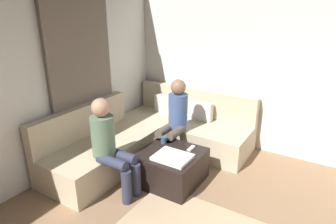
{
  "coord_description": "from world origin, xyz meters",
  "views": [
    {
      "loc": [
        0.3,
        -1.5,
        2.23
      ],
      "look_at": [
        -1.63,
        1.63,
        0.85
      ],
      "focal_mm": 31.51,
      "sensor_mm": 36.0,
      "label": 1
    }
  ],
  "objects_px": {
    "sectional_couch": "(152,136)",
    "person_on_couch_back": "(175,117)",
    "coffee_mug": "(164,140)",
    "game_remote": "(191,148)",
    "person_on_couch_side": "(110,143)",
    "ottoman": "(171,167)"
  },
  "relations": [
    {
      "from": "sectional_couch",
      "to": "person_on_couch_back",
      "type": "height_order",
      "value": "person_on_couch_back"
    },
    {
      "from": "coffee_mug",
      "to": "person_on_couch_back",
      "type": "xyz_separation_m",
      "value": [
        -0.06,
        0.39,
        0.19
      ]
    },
    {
      "from": "game_remote",
      "to": "sectional_couch",
      "type": "bearing_deg",
      "value": 160.71
    },
    {
      "from": "person_on_couch_back",
      "to": "person_on_couch_side",
      "type": "distance_m",
      "value": 1.15
    },
    {
      "from": "sectional_couch",
      "to": "game_remote",
      "type": "height_order",
      "value": "sectional_couch"
    },
    {
      "from": "ottoman",
      "to": "game_remote",
      "type": "xyz_separation_m",
      "value": [
        0.18,
        0.22,
        0.22
      ]
    },
    {
      "from": "ottoman",
      "to": "coffee_mug",
      "type": "height_order",
      "value": "coffee_mug"
    },
    {
      "from": "sectional_couch",
      "to": "coffee_mug",
      "type": "bearing_deg",
      "value": -37.42
    },
    {
      "from": "ottoman",
      "to": "person_on_couch_side",
      "type": "bearing_deg",
      "value": -131.98
    },
    {
      "from": "sectional_couch",
      "to": "coffee_mug",
      "type": "distance_m",
      "value": 0.58
    },
    {
      "from": "coffee_mug",
      "to": "game_remote",
      "type": "xyz_separation_m",
      "value": [
        0.4,
        0.04,
        -0.04
      ]
    },
    {
      "from": "ottoman",
      "to": "game_remote",
      "type": "height_order",
      "value": "game_remote"
    },
    {
      "from": "game_remote",
      "to": "person_on_couch_back",
      "type": "bearing_deg",
      "value": 142.8
    },
    {
      "from": "coffee_mug",
      "to": "game_remote",
      "type": "bearing_deg",
      "value": 5.71
    },
    {
      "from": "person_on_couch_side",
      "to": "game_remote",
      "type": "bearing_deg",
      "value": 138.76
    },
    {
      "from": "sectional_couch",
      "to": "game_remote",
      "type": "bearing_deg",
      "value": -19.29
    },
    {
      "from": "ottoman",
      "to": "sectional_couch",
      "type": "bearing_deg",
      "value": 141.94
    },
    {
      "from": "ottoman",
      "to": "game_remote",
      "type": "bearing_deg",
      "value": 50.71
    },
    {
      "from": "ottoman",
      "to": "coffee_mug",
      "type": "distance_m",
      "value": 0.38
    },
    {
      "from": "game_remote",
      "to": "ottoman",
      "type": "bearing_deg",
      "value": -129.29
    },
    {
      "from": "person_on_couch_back",
      "to": "game_remote",
      "type": "bearing_deg",
      "value": 142.8
    },
    {
      "from": "ottoman",
      "to": "person_on_couch_back",
      "type": "relative_size",
      "value": 0.63
    }
  ]
}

